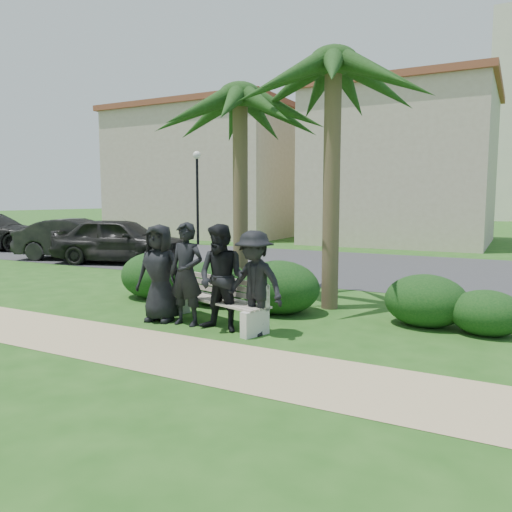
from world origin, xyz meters
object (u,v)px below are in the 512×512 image
(man_b, at_px, (186,274))
(palm_left, at_px, (240,98))
(palm_right, at_px, (334,64))
(man_a, at_px, (160,273))
(man_d, at_px, (254,283))
(car_a, at_px, (121,240))
(park_bench, at_px, (214,304))
(man_c, at_px, (222,278))
(car_b, at_px, (80,239))
(street_lamp, at_px, (197,181))

(man_b, distance_m, palm_left, 4.28)
(man_b, bearing_deg, palm_right, 52.55)
(man_b, xyz_separation_m, palm_right, (1.69, 2.37, 3.72))
(man_a, bearing_deg, man_d, -10.69)
(man_a, height_order, man_d, man_a)
(man_b, xyz_separation_m, palm_left, (-0.44, 2.61, 3.36))
(man_b, relative_size, car_a, 0.39)
(park_bench, height_order, man_d, man_d)
(man_c, bearing_deg, palm_left, 116.03)
(palm_left, bearing_deg, man_a, -92.90)
(park_bench, bearing_deg, man_a, -146.43)
(man_c, relative_size, man_d, 1.05)
(man_d, bearing_deg, man_b, -171.39)
(man_d, height_order, car_b, man_d)
(street_lamp, height_order, palm_left, palm_left)
(man_b, bearing_deg, man_d, -2.27)
(street_lamp, height_order, car_a, street_lamp)
(park_bench, xyz_separation_m, man_d, (0.94, -0.29, 0.47))
(man_c, xyz_separation_m, car_b, (-9.47, 5.82, -0.15))
(park_bench, bearing_deg, car_a, 160.24)
(man_c, distance_m, palm_left, 4.45)
(man_a, distance_m, palm_right, 4.97)
(park_bench, bearing_deg, street_lamp, 142.98)
(park_bench, relative_size, palm_left, 0.45)
(man_c, bearing_deg, street_lamp, 128.30)
(car_b, bearing_deg, palm_right, -128.90)
(street_lamp, bearing_deg, car_a, -76.74)
(palm_right, height_order, car_a, palm_right)
(palm_left, bearing_deg, park_bench, -71.09)
(man_a, height_order, palm_right, palm_right)
(street_lamp, bearing_deg, man_b, -56.22)
(man_c, height_order, palm_right, palm_right)
(man_a, distance_m, palm_left, 4.27)
(man_a, distance_m, man_d, 1.87)
(park_bench, distance_m, car_b, 10.64)
(street_lamp, xyz_separation_m, man_c, (9.03, -12.47, -2.08))
(street_lamp, height_order, man_b, street_lamp)
(car_a, distance_m, car_b, 2.04)
(park_bench, height_order, man_a, man_a)
(man_b, xyz_separation_m, man_c, (0.72, -0.05, -0.01))
(man_d, xyz_separation_m, car_b, (-10.04, 5.78, -0.11))
(car_b, bearing_deg, park_bench, -141.93)
(man_a, bearing_deg, car_a, 127.25)
(man_a, height_order, palm_left, palm_left)
(street_lamp, height_order, man_d, street_lamp)
(car_a, bearing_deg, palm_left, -132.80)
(man_c, bearing_deg, man_d, 6.91)
(park_bench, relative_size, man_c, 1.36)
(street_lamp, relative_size, man_d, 2.62)
(street_lamp, relative_size, man_c, 2.49)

